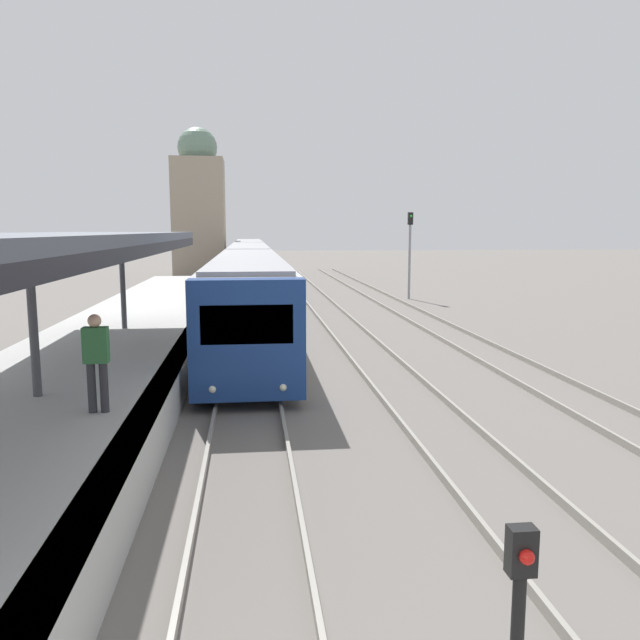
{
  "coord_description": "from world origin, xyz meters",
  "views": [
    {
      "loc": [
        0.09,
        -2.25,
        3.97
      ],
      "look_at": [
        1.9,
        13.95,
        1.61
      ],
      "focal_mm": 35.0,
      "sensor_mm": 36.0,
      "label": 1
    }
  ],
  "objects_px": {
    "train_near": "(249,267)",
    "signal_mast_far": "(410,245)",
    "person_on_platform": "(96,357)",
    "signal_post_near": "(518,619)"
  },
  "relations": [
    {
      "from": "train_near",
      "to": "signal_mast_far",
      "type": "relative_size",
      "value": 10.45
    },
    {
      "from": "train_near",
      "to": "signal_post_near",
      "type": "distance_m",
      "value": 35.22
    },
    {
      "from": "signal_post_near",
      "to": "signal_mast_far",
      "type": "xyz_separation_m",
      "value": [
        7.23,
        31.2,
        1.97
      ]
    },
    {
      "from": "train_near",
      "to": "signal_mast_far",
      "type": "bearing_deg",
      "value": -23.23
    },
    {
      "from": "person_on_platform",
      "to": "signal_post_near",
      "type": "distance_m",
      "value": 7.92
    },
    {
      "from": "train_near",
      "to": "signal_post_near",
      "type": "relative_size",
      "value": 27.81
    },
    {
      "from": "train_near",
      "to": "signal_post_near",
      "type": "bearing_deg",
      "value": -86.76
    },
    {
      "from": "person_on_platform",
      "to": "signal_post_near",
      "type": "bearing_deg",
      "value": -55.49
    },
    {
      "from": "person_on_platform",
      "to": "signal_post_near",
      "type": "relative_size",
      "value": 0.89
    },
    {
      "from": "train_near",
      "to": "signal_mast_far",
      "type": "height_order",
      "value": "signal_mast_far"
    }
  ]
}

